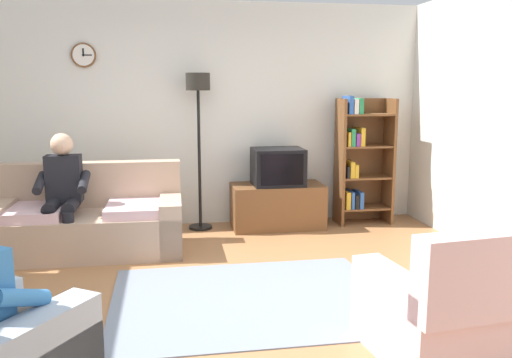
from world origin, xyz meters
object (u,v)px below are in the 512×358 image
Objects in this scene: tv_stand at (277,206)px; bookshelf at (360,159)px; floor_lamp at (198,108)px; armchair_near_bookshelf at (441,313)px; couch at (89,223)px; person_on_couch at (62,189)px; tv at (278,167)px.

tv_stand is 1.19m from bookshelf.
armchair_near_bookshelf is at bearing -68.71° from floor_lamp.
armchair_near_bookshelf is at bearing -46.26° from couch.
couch is 2.22m from tv_stand.
floor_lamp is 1.81m from person_on_couch.
bookshelf is at bearing 3.89° from tv_stand.
couch is 3.30m from bookshelf.
armchair_near_bookshelf reaches higher than tv_stand.
person_on_couch is at bearing -166.45° from bookshelf.
floor_lamp is at bearing 30.95° from person_on_couch.
tv is (2.12, 0.61, 0.44)m from couch.
bookshelf is (1.06, 0.07, 0.54)m from tv_stand.
tv is at bearing -90.00° from tv_stand.
floor_lamp is at bearing 179.22° from bookshelf.
tv_stand is 0.59× the size of floor_lamp.
couch is 0.45m from person_on_couch.
floor_lamp is (-0.93, 0.10, 1.19)m from tv_stand.
armchair_near_bookshelf is (-0.68, -3.32, -0.52)m from bookshelf.
bookshelf is 1.64× the size of armchair_near_bookshelf.
person_on_couch is (-3.40, -0.82, -0.11)m from bookshelf.
couch is 1.98× the size of armchair_near_bookshelf.
floor_lamp is at bearing 173.91° from tv_stand.
tv_stand is at bearing 16.70° from couch.
person_on_couch is (-2.71, 2.50, 0.41)m from armchair_near_bookshelf.
person_on_couch is at bearing -152.84° from couch.
tv_stand is (2.12, 0.64, -0.05)m from couch.
tv_stand is 1.51m from floor_lamp.
floor_lamp reaches higher than couch.
bookshelf is at bearing -0.78° from floor_lamp.
bookshelf is 2.09m from floor_lamp.
couch reaches higher than tv_stand.
armchair_near_bookshelf is at bearing -83.37° from tv_stand.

